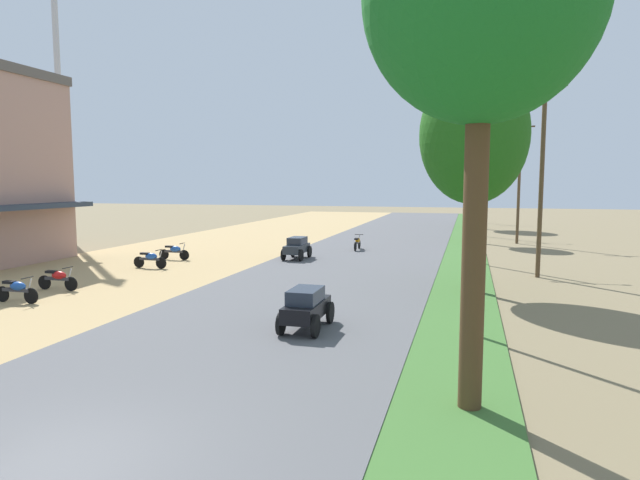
# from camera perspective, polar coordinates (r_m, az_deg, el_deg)

# --- Properties ---
(ground_plane) EXTENTS (180.00, 180.00, 0.00)m
(ground_plane) POSITION_cam_1_polar(r_m,az_deg,el_deg) (9.53, -26.82, -21.24)
(ground_plane) COLOR #7A6B4C
(road_strip) EXTENTS (9.00, 140.00, 0.08)m
(road_strip) POSITION_cam_1_polar(r_m,az_deg,el_deg) (9.51, -26.84, -21.03)
(road_strip) COLOR #565659
(road_strip) RESTS_ON ground
(radio_mast) EXTENTS (1.10, 1.10, 24.53)m
(radio_mast) POSITION_cam_1_polar(r_m,az_deg,el_deg) (47.08, -25.99, 19.16)
(radio_mast) COLOR #B2B2B7
(radio_mast) RESTS_ON ground
(parked_motorbike_second) EXTENTS (1.80, 0.54, 0.94)m
(parked_motorbike_second) POSITION_cam_1_polar(r_m,az_deg,el_deg) (21.86, -29.21, -4.51)
(parked_motorbike_second) COLOR black
(parked_motorbike_second) RESTS_ON dirt_shoulder
(parked_motorbike_third) EXTENTS (1.80, 0.54, 0.94)m
(parked_motorbike_third) POSITION_cam_1_polar(r_m,az_deg,el_deg) (23.65, -25.78, -3.60)
(parked_motorbike_third) COLOR black
(parked_motorbike_third) RESTS_ON dirt_shoulder
(parked_motorbike_fourth) EXTENTS (1.80, 0.54, 0.94)m
(parked_motorbike_fourth) POSITION_cam_1_polar(r_m,az_deg,el_deg) (28.03, -17.37, -1.85)
(parked_motorbike_fourth) COLOR black
(parked_motorbike_fourth) RESTS_ON dirt_shoulder
(parked_motorbike_fifth) EXTENTS (1.80, 0.54, 0.94)m
(parked_motorbike_fifth) POSITION_cam_1_polar(r_m,az_deg,el_deg) (30.72, -15.02, -1.11)
(parked_motorbike_fifth) COLOR black
(parked_motorbike_fifth) RESTS_ON dirt_shoulder
(median_tree_second) EXTENTS (4.11, 4.11, 8.67)m
(median_tree_second) POSITION_cam_1_polar(r_m,az_deg,el_deg) (21.88, 15.83, 10.54)
(median_tree_second) COLOR #4C351E
(median_tree_second) RESTS_ON median_strip
(median_tree_third) EXTENTS (3.09, 3.09, 8.09)m
(median_tree_third) POSITION_cam_1_polar(r_m,az_deg,el_deg) (40.54, 15.47, 9.06)
(median_tree_third) COLOR #4C351E
(median_tree_third) RESTS_ON median_strip
(median_tree_fourth) EXTENTS (4.29, 4.29, 9.42)m
(median_tree_fourth) POSITION_cam_1_polar(r_m,az_deg,el_deg) (53.75, 15.14, 9.23)
(median_tree_fourth) COLOR #4C351E
(median_tree_fourth) RESTS_ON median_strip
(streetlamp_near) EXTENTS (3.16, 0.20, 7.88)m
(streetlamp_near) POSITION_cam_1_polar(r_m,az_deg,el_deg) (15.57, 15.28, 7.04)
(streetlamp_near) COLOR gray
(streetlamp_near) RESTS_ON median_strip
(streetlamp_mid) EXTENTS (3.16, 0.20, 7.82)m
(streetlamp_mid) POSITION_cam_1_polar(r_m,az_deg,el_deg) (30.01, 15.36, 6.40)
(streetlamp_mid) COLOR gray
(streetlamp_mid) RESTS_ON median_strip
(streetlamp_far) EXTENTS (3.16, 0.20, 8.37)m
(streetlamp_far) POSITION_cam_1_polar(r_m,az_deg,el_deg) (46.14, 15.40, 6.55)
(streetlamp_far) COLOR gray
(streetlamp_far) RESTS_ON median_strip
(streetlamp_farthest) EXTENTS (3.16, 0.20, 7.04)m
(streetlamp_farthest) POSITION_cam_1_polar(r_m,az_deg,el_deg) (61.15, 15.39, 5.73)
(streetlamp_farthest) COLOR gray
(streetlamp_farthest) RESTS_ON median_strip
(utility_pole_near) EXTENTS (1.80, 0.20, 8.98)m
(utility_pole_near) POSITION_cam_1_polar(r_m,az_deg,el_deg) (26.20, 22.24, 6.50)
(utility_pole_near) COLOR brown
(utility_pole_near) RESTS_ON ground
(utility_pole_far) EXTENTS (1.80, 0.20, 8.59)m
(utility_pole_far) POSITION_cam_1_polar(r_m,az_deg,el_deg) (40.36, 20.16, 5.99)
(utility_pole_far) COLOR brown
(utility_pole_far) RESTS_ON ground
(car_sedan_black) EXTENTS (1.10, 2.26, 1.19)m
(car_sedan_black) POSITION_cam_1_polar(r_m,az_deg,el_deg) (15.65, -1.45, -6.97)
(car_sedan_black) COLOR black
(car_sedan_black) RESTS_ON road_strip
(car_sedan_charcoal) EXTENTS (1.10, 2.26, 1.19)m
(car_sedan_charcoal) POSITION_cam_1_polar(r_m,az_deg,el_deg) (29.94, -2.44, -0.72)
(car_sedan_charcoal) COLOR #282D33
(car_sedan_charcoal) RESTS_ON road_strip
(motorbike_ahead_second) EXTENTS (0.54, 1.80, 0.94)m
(motorbike_ahead_second) POSITION_cam_1_polar(r_m,az_deg,el_deg) (33.98, 3.95, -0.21)
(motorbike_ahead_second) COLOR black
(motorbike_ahead_second) RESTS_ON road_strip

